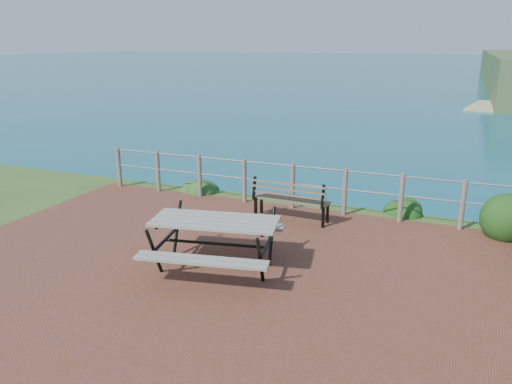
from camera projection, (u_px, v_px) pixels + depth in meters
ground at (227, 270)px, 8.06m from camera, size 10.00×7.00×0.12m
ocean at (460, 53)px, 185.20m from camera, size 1200.00×1200.00×0.00m
safety_railing at (293, 184)px, 10.86m from camera, size 9.40×0.10×1.00m
picnic_table at (215, 239)px, 7.92m from camera, size 2.10×1.70×0.84m
park_bench at (291, 193)px, 10.11m from camera, size 1.60×0.46×0.89m
shrub_lip_west at (199, 190)px, 12.45m from camera, size 0.74×0.74×0.47m
shrub_lip_east at (407, 212)px, 10.79m from camera, size 0.79×0.79×0.53m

